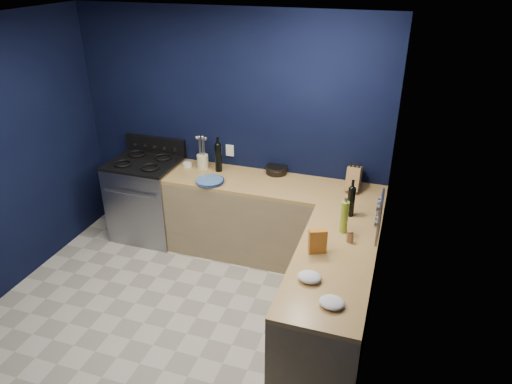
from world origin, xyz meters
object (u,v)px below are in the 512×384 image
at_px(gas_range, 148,200).
at_px(plate_stack, 210,181).
at_px(crouton_bag, 318,241).
at_px(knife_block, 354,178).
at_px(utensil_crock, 203,161).

bearing_deg(gas_range, plate_stack, -11.46).
relative_size(plate_stack, crouton_bag, 1.36).
bearing_deg(plate_stack, knife_block, 12.35).
height_order(gas_range, knife_block, knife_block).
xyz_separation_m(knife_block, crouton_bag, (-0.12, -1.23, -0.02)).
bearing_deg(knife_block, gas_range, -174.83).
bearing_deg(utensil_crock, plate_stack, -55.98).
height_order(gas_range, crouton_bag, crouton_bag).
bearing_deg(utensil_crock, crouton_bag, -38.79).
xyz_separation_m(gas_range, plate_stack, (0.89, -0.18, 0.46)).
bearing_deg(knife_block, crouton_bag, -93.78).
height_order(gas_range, utensil_crock, utensil_crock).
xyz_separation_m(gas_range, knife_block, (2.34, 0.14, 0.56)).
distance_m(gas_range, utensil_crock, 0.86).
xyz_separation_m(plate_stack, utensil_crock, (-0.22, 0.33, 0.06)).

